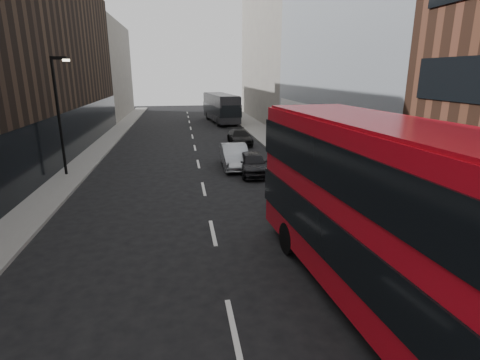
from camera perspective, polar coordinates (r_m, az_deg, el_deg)
name	(u,v)px	position (r m, az deg, el deg)	size (l,w,h in m)	color
sidewalk_right	(282,147)	(32.71, 6.46, 5.08)	(3.00, 80.00, 0.15)	slate
sidewalk_left	(95,152)	(32.32, -21.17, 3.96)	(2.00, 80.00, 0.15)	slate
building_modern_block	(356,19)	(29.97, 17.24, 22.39)	(5.03, 22.00, 20.00)	#AEB4BA
building_victorian	(275,45)	(51.61, 5.36, 19.76)	(6.50, 24.00, 21.00)	slate
building_left_mid	(57,64)	(37.45, -26.13, 15.64)	(5.00, 24.00, 14.00)	black
building_left_far	(105,71)	(58.89, -19.87, 15.38)	(5.00, 20.00, 13.00)	slate
street_lamp	(59,109)	(25.08, -25.84, 9.77)	(1.06, 0.22, 7.00)	black
red_bus	(398,216)	(10.07, 22.93, -5.13)	(3.95, 12.75, 5.07)	#B60B17
grey_bus	(221,107)	(49.29, -2.96, 11.00)	(3.84, 11.38, 3.61)	black
car_a	(253,163)	(23.77, 1.95, 2.58)	(1.67, 4.16, 1.42)	black
car_b	(234,156)	(25.49, -0.86, 3.71)	(1.68, 4.81, 1.59)	#979B9F
car_c	(240,137)	(33.91, -0.06, 6.55)	(1.82, 4.48, 1.30)	black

